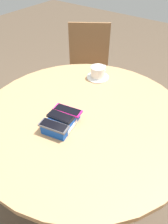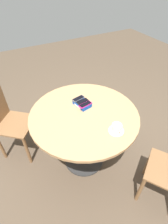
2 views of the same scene
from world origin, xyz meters
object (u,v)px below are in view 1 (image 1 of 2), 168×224
(phone_black, at_px, (60,117))
(phone_box, at_px, (61,122))
(chair_far_side, at_px, (88,74))
(phone_magenta, at_px, (68,110))
(saucer, at_px, (98,77))
(coffee_cup, at_px, (98,72))
(phone_gray, at_px, (54,126))
(round_table, at_px, (84,133))

(phone_black, bearing_deg, phone_box, -112.65)
(phone_box, distance_m, chair_far_side, 1.08)
(phone_magenta, bearing_deg, saucer, 12.99)
(phone_magenta, xyz_separation_m, saucer, (0.40, 0.09, -0.05))
(coffee_cup, bearing_deg, saucer, 169.79)
(phone_magenta, xyz_separation_m, chair_far_side, (0.85, 0.48, -0.37))
(saucer, xyz_separation_m, chair_far_side, (0.45, 0.39, -0.32))
(phone_gray, height_order, phone_black, phone_black)
(phone_gray, height_order, chair_far_side, chair_far_side)
(phone_magenta, bearing_deg, coffee_cup, 12.86)
(phone_box, xyz_separation_m, phone_black, (0.00, 0.00, 0.03))
(phone_magenta, height_order, chair_far_side, chair_far_side)
(round_table, bearing_deg, phone_gray, 170.57)
(phone_gray, distance_m, phone_magenta, 0.12)
(coffee_cup, bearing_deg, phone_gray, -167.94)
(phone_gray, xyz_separation_m, chair_far_side, (0.96, 0.50, -0.37))
(round_table, distance_m, phone_magenta, 0.20)
(round_table, relative_size, chair_far_side, 1.21)
(round_table, distance_m, phone_box, 0.20)
(phone_gray, bearing_deg, chair_far_side, 27.39)
(phone_black, xyz_separation_m, saucer, (0.45, 0.10, -0.05))
(phone_black, height_order, chair_far_side, chair_far_side)
(round_table, bearing_deg, phone_black, 159.27)
(saucer, height_order, chair_far_side, chair_far_side)
(saucer, xyz_separation_m, coffee_cup, (0.00, -0.00, 0.04))
(phone_black, relative_size, coffee_cup, 1.07)
(round_table, relative_size, saucer, 7.84)
(round_table, xyz_separation_m, phone_gray, (-0.18, 0.03, 0.18))
(phone_gray, distance_m, chair_far_side, 1.15)
(phone_black, distance_m, chair_far_side, 1.09)
(phone_black, height_order, phone_magenta, phone_black)
(phone_black, distance_m, saucer, 0.46)
(phone_box, height_order, chair_far_side, chair_far_side)
(round_table, relative_size, phone_black, 8.30)
(phone_black, xyz_separation_m, chair_far_side, (0.90, 0.48, -0.37))
(saucer, bearing_deg, phone_magenta, -167.01)
(phone_magenta, height_order, coffee_cup, coffee_cup)
(phone_black, distance_m, phone_magenta, 0.06)
(phone_gray, xyz_separation_m, phone_magenta, (0.12, 0.02, -0.00))
(phone_black, height_order, coffee_cup, coffee_cup)
(coffee_cup, xyz_separation_m, chair_far_side, (0.45, 0.39, -0.36))
(round_table, distance_m, chair_far_side, 0.96)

